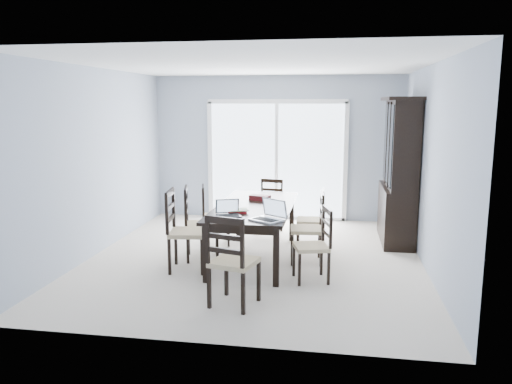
% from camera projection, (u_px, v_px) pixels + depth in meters
% --- Properties ---
extents(floor, '(5.00, 5.00, 0.00)m').
position_uv_depth(floor, '(255.00, 259.00, 6.87)').
color(floor, silver).
rests_on(floor, ground).
extents(ceiling, '(5.00, 5.00, 0.00)m').
position_uv_depth(ceiling, '(254.00, 65.00, 6.41)').
color(ceiling, white).
rests_on(ceiling, back_wall).
extents(back_wall, '(4.50, 0.02, 2.60)m').
position_uv_depth(back_wall, '(277.00, 148.00, 9.07)').
color(back_wall, '#94A0B1').
rests_on(back_wall, floor).
extents(wall_left, '(0.02, 5.00, 2.60)m').
position_uv_depth(wall_left, '(96.00, 162.00, 6.99)').
color(wall_left, '#94A0B1').
rests_on(wall_left, floor).
extents(wall_right, '(0.02, 5.00, 2.60)m').
position_uv_depth(wall_right, '(430.00, 168.00, 6.28)').
color(wall_right, '#94A0B1').
rests_on(wall_right, floor).
extents(balcony, '(4.50, 2.00, 0.10)m').
position_uv_depth(balcony, '(282.00, 209.00, 10.28)').
color(balcony, gray).
rests_on(balcony, ground).
extents(railing, '(4.50, 0.06, 1.10)m').
position_uv_depth(railing, '(287.00, 174.00, 11.14)').
color(railing, '#99999E').
rests_on(railing, balcony).
extents(dining_table, '(1.00, 2.20, 0.75)m').
position_uv_depth(dining_table, '(254.00, 211.00, 6.75)').
color(dining_table, black).
rests_on(dining_table, floor).
extents(china_hutch, '(0.50, 1.38, 2.20)m').
position_uv_depth(china_hutch, '(399.00, 172.00, 7.58)').
color(china_hutch, black).
rests_on(china_hutch, floor).
extents(sliding_door, '(2.52, 0.05, 2.18)m').
position_uv_depth(sliding_door, '(277.00, 160.00, 9.08)').
color(sliding_door, silver).
rests_on(sliding_door, floor).
extents(chair_left_near, '(0.52, 0.50, 1.20)m').
position_uv_depth(chair_left_near, '(180.00, 221.00, 6.31)').
color(chair_left_near, black).
rests_on(chair_left_near, floor).
extents(chair_left_mid, '(0.54, 0.54, 1.16)m').
position_uv_depth(chair_left_mid, '(195.00, 215.00, 6.76)').
color(chair_left_mid, black).
rests_on(chair_left_mid, floor).
extents(chair_left_far, '(0.49, 0.48, 1.04)m').
position_uv_depth(chair_left_far, '(210.00, 209.00, 7.49)').
color(chair_left_far, black).
rests_on(chair_left_far, floor).
extents(chair_right_near, '(0.49, 0.48, 1.03)m').
position_uv_depth(chair_right_near, '(319.00, 237.00, 5.94)').
color(chair_right_near, black).
rests_on(chair_right_near, floor).
extents(chair_right_mid, '(0.46, 0.45, 1.10)m').
position_uv_depth(chair_right_mid, '(314.00, 220.00, 6.63)').
color(chair_right_mid, black).
rests_on(chair_right_mid, floor).
extents(chair_right_far, '(0.40, 0.39, 1.01)m').
position_uv_depth(chair_right_far, '(316.00, 212.00, 7.30)').
color(chair_right_far, black).
rests_on(chair_right_far, floor).
extents(chair_end_near, '(0.53, 0.54, 1.15)m').
position_uv_depth(chair_end_near, '(230.00, 252.00, 5.11)').
color(chair_end_near, black).
rests_on(chair_end_near, floor).
extents(chair_end_far, '(0.43, 0.44, 1.01)m').
position_uv_depth(chair_end_far, '(270.00, 200.00, 8.21)').
color(chair_end_far, black).
rests_on(chair_end_far, floor).
extents(laptop_dark, '(0.34, 0.29, 0.20)m').
position_uv_depth(laptop_dark, '(229.00, 213.00, 6.06)').
color(laptop_dark, black).
rests_on(laptop_dark, dining_table).
extents(laptop_silver, '(0.44, 0.41, 0.25)m').
position_uv_depth(laptop_silver, '(266.00, 216.00, 5.84)').
color(laptop_silver, silver).
rests_on(laptop_silver, dining_table).
extents(book_stack, '(0.30, 0.26, 0.04)m').
position_uv_depth(book_stack, '(238.00, 211.00, 6.29)').
color(book_stack, maroon).
rests_on(book_stack, dining_table).
extents(cell_phone, '(0.13, 0.11, 0.01)m').
position_uv_depth(cell_phone, '(233.00, 220.00, 5.87)').
color(cell_phone, black).
rests_on(cell_phone, dining_table).
extents(game_box, '(0.31, 0.21, 0.07)m').
position_uv_depth(game_box, '(260.00, 198.00, 7.08)').
color(game_box, '#460E0E').
rests_on(game_box, dining_table).
extents(hot_tub, '(1.77, 1.60, 0.87)m').
position_uv_depth(hot_tub, '(251.00, 186.00, 10.27)').
color(hot_tub, brown).
rests_on(hot_tub, balcony).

